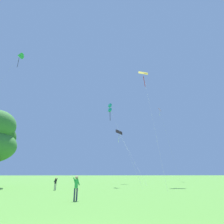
# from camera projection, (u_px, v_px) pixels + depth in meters

# --- Properties ---
(kite_yellow_diamond) EXTENTS (2.93, 12.40, 22.14)m
(kite_yellow_diamond) POSITION_uv_depth(u_px,v_px,m) (144.00, 77.00, 35.11)
(kite_yellow_diamond) COLOR yellow
(kite_yellow_diamond) RESTS_ON ground_plane
(kite_pink_low) EXTENTS (2.14, 4.73, 19.99)m
(kite_pink_low) POSITION_uv_depth(u_px,v_px,m) (161.00, 113.00, 49.91)
(kite_pink_low) COLOR pink
(kite_pink_low) RESTS_ON ground_plane
(kite_teal_box) EXTENTS (3.67, 7.74, 13.37)m
(kite_teal_box) POSITION_uv_depth(u_px,v_px,m) (110.00, 108.00, 30.29)
(kite_teal_box) COLOR teal
(kite_teal_box) RESTS_ON ground_plane
(kite_green_small) EXTENTS (4.43, 9.15, 26.17)m
(kite_green_small) POSITION_uv_depth(u_px,v_px,m) (20.00, 56.00, 36.78)
(kite_green_small) COLOR green
(kite_green_small) RESTS_ON ground_plane
(kite_black_large) EXTENTS (3.50, 9.87, 10.47)m
(kite_black_large) POSITION_uv_depth(u_px,v_px,m) (119.00, 134.00, 35.30)
(kite_black_large) COLOR black
(kite_black_large) RESTS_ON ground_plane
(person_child_small) EXTENTS (0.42, 0.17, 1.29)m
(person_child_small) POSITION_uv_depth(u_px,v_px,m) (56.00, 182.00, 19.15)
(person_child_small) COLOR gray
(person_child_small) RESTS_ON ground_plane
(person_in_blue_jacket) EXTENTS (0.50, 0.22, 1.55)m
(person_in_blue_jacket) POSITION_uv_depth(u_px,v_px,m) (76.00, 185.00, 11.73)
(person_in_blue_jacket) COLOR #2D3351
(person_in_blue_jacket) RESTS_ON ground_plane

